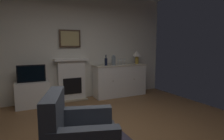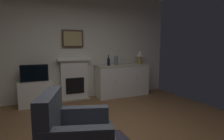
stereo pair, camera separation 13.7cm
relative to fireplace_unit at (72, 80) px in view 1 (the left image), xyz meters
The scene contains 13 objects.
wall_rear 0.87m from the fireplace_unit, 67.08° to the left, with size 5.60×0.06×2.82m, color silver.
fireplace_unit is the anchor object (origin of this frame).
framed_picture 1.07m from the fireplace_unit, 90.00° to the left, with size 0.55×0.04×0.45m.
sideboard_cabinet 1.37m from the fireplace_unit, ahead, with size 1.53×0.49×0.90m.
table_lamp 2.03m from the fireplace_unit, ahead, with size 0.26×0.26×0.40m.
wine_bottle 1.03m from the fireplace_unit, 13.56° to the right, with size 0.08×0.08×0.29m.
wine_glass_left 1.38m from the fireplace_unit, 10.08° to the right, with size 0.07×0.07×0.16m.
wine_glass_center 1.48m from the fireplace_unit, ahead, with size 0.07×0.07×0.16m.
wine_glass_right 1.58m from the fireplace_unit, ahead, with size 0.07×0.07×0.16m.
vase_decorative 1.25m from the fireplace_unit, 11.40° to the right, with size 0.11×0.11×0.28m.
tv_cabinet 1.02m from the fireplace_unit, behind, with size 0.75×0.42×0.60m.
tv_set 1.02m from the fireplace_unit, 169.23° to the right, with size 0.62×0.07×0.40m.
armchair 2.93m from the fireplace_unit, 102.48° to the right, with size 1.00×0.97×0.92m.
Camera 1 is at (-1.24, -2.37, 1.44)m, focal length 30.18 mm.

